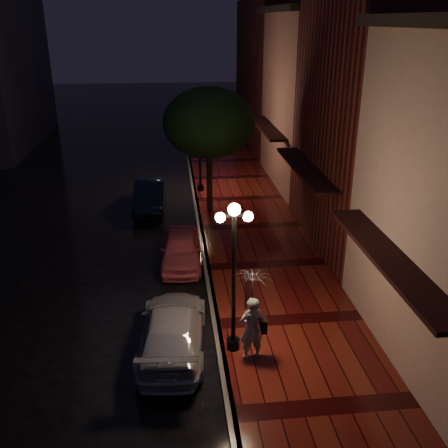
# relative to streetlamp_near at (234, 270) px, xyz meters

# --- Properties ---
(ground) EXTENTS (120.00, 120.00, 0.00)m
(ground) POSITION_rel_streetlamp_near_xyz_m (-0.35, 5.00, -2.60)
(ground) COLOR black
(ground) RESTS_ON ground
(sidewalk) EXTENTS (4.50, 60.00, 0.15)m
(sidewalk) POSITION_rel_streetlamp_near_xyz_m (1.90, 5.00, -2.53)
(sidewalk) COLOR #450C0C
(sidewalk) RESTS_ON ground
(curb) EXTENTS (0.25, 60.00, 0.15)m
(curb) POSITION_rel_streetlamp_near_xyz_m (-0.35, 5.00, -2.53)
(curb) COLOR #595451
(curb) RESTS_ON ground
(storefront_mid) EXTENTS (5.00, 8.00, 11.00)m
(storefront_mid) POSITION_rel_streetlamp_near_xyz_m (6.65, 7.00, 2.90)
(storefront_mid) COLOR #511914
(storefront_mid) RESTS_ON ground
(storefront_far) EXTENTS (5.00, 8.00, 9.00)m
(storefront_far) POSITION_rel_streetlamp_near_xyz_m (6.65, 15.00, 1.90)
(storefront_far) COLOR #8C5951
(storefront_far) RESTS_ON ground
(storefront_extra) EXTENTS (5.00, 12.00, 10.00)m
(storefront_extra) POSITION_rel_streetlamp_near_xyz_m (6.65, 25.00, 2.40)
(storefront_extra) COLOR #511914
(storefront_extra) RESTS_ON ground
(streetlamp_near) EXTENTS (0.96, 0.36, 4.31)m
(streetlamp_near) POSITION_rel_streetlamp_near_xyz_m (0.00, 0.00, 0.00)
(streetlamp_near) COLOR black
(streetlamp_near) RESTS_ON sidewalk
(streetlamp_far) EXTENTS (0.96, 0.36, 4.31)m
(streetlamp_far) POSITION_rel_streetlamp_near_xyz_m (0.00, 14.00, 0.00)
(streetlamp_far) COLOR black
(streetlamp_far) RESTS_ON sidewalk
(street_tree) EXTENTS (4.16, 4.16, 5.80)m
(street_tree) POSITION_rel_streetlamp_near_xyz_m (0.26, 10.99, 1.64)
(street_tree) COLOR black
(street_tree) RESTS_ON sidewalk
(pink_car) EXTENTS (1.65, 3.73, 1.25)m
(pink_car) POSITION_rel_streetlamp_near_xyz_m (-1.27, 5.68, -1.98)
(pink_car) COLOR #D75861
(pink_car) RESTS_ON ground
(navy_car) EXTENTS (1.58, 4.17, 1.36)m
(navy_car) POSITION_rel_streetlamp_near_xyz_m (-2.62, 11.97, -1.92)
(navy_car) COLOR black
(navy_car) RESTS_ON ground
(silver_car) EXTENTS (2.15, 4.57, 1.29)m
(silver_car) POSITION_rel_streetlamp_near_xyz_m (-1.67, 0.36, -1.96)
(silver_car) COLOR #ABAAB2
(silver_car) RESTS_ON ground
(woman_with_umbrella) EXTENTS (1.08, 1.10, 2.61)m
(woman_with_umbrella) POSITION_rel_streetlamp_near_xyz_m (0.43, -0.46, -0.73)
(woman_with_umbrella) COLOR white
(woman_with_umbrella) RESTS_ON sidewalk
(parking_meter) EXTENTS (0.12, 0.10, 1.31)m
(parking_meter) POSITION_rel_streetlamp_near_xyz_m (0.65, 2.00, -1.66)
(parking_meter) COLOR black
(parking_meter) RESTS_ON sidewalk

